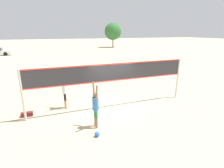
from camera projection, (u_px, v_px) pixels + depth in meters
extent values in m
plane|color=#C6B28C|center=(112.00, 107.00, 10.00)|extent=(200.00, 200.00, 0.00)
cylinder|color=beige|center=(22.00, 96.00, 8.12)|extent=(0.11, 0.11, 2.52)
cylinder|color=beige|center=(177.00, 79.00, 11.14)|extent=(0.11, 0.11, 2.52)
cube|color=#2D2D33|center=(112.00, 72.00, 9.41)|extent=(8.83, 0.02, 0.97)
cube|color=red|center=(112.00, 64.00, 9.28)|extent=(8.83, 0.03, 0.06)
cube|color=red|center=(112.00, 81.00, 9.54)|extent=(8.83, 0.03, 0.06)
cylinder|color=#8C664C|center=(97.00, 123.00, 7.78)|extent=(0.11, 0.11, 0.46)
cylinder|color=#267F3F|center=(96.00, 115.00, 7.66)|extent=(0.12, 0.12, 0.38)
cylinder|color=#8C664C|center=(95.00, 121.00, 7.96)|extent=(0.11, 0.11, 0.46)
cylinder|color=#267F3F|center=(95.00, 113.00, 7.84)|extent=(0.12, 0.12, 0.38)
cylinder|color=#3372BF|center=(95.00, 104.00, 7.60)|extent=(0.28, 0.28, 0.60)
sphere|color=#8C664C|center=(95.00, 95.00, 7.49)|extent=(0.23, 0.23, 0.23)
cylinder|color=#8C664C|center=(97.00, 92.00, 7.22)|extent=(0.08, 0.22, 0.67)
cylinder|color=#8C664C|center=(94.00, 89.00, 7.65)|extent=(0.08, 0.22, 0.67)
cylinder|color=tan|center=(65.00, 103.00, 9.90)|extent=(0.11, 0.11, 0.49)
cylinder|color=black|center=(65.00, 96.00, 9.77)|extent=(0.12, 0.12, 0.40)
cylinder|color=tan|center=(66.00, 105.00, 9.72)|extent=(0.11, 0.11, 0.49)
cylinder|color=black|center=(65.00, 97.00, 9.60)|extent=(0.12, 0.12, 0.40)
cylinder|color=white|center=(64.00, 88.00, 9.54)|extent=(0.28, 0.28, 0.63)
sphere|color=tan|center=(64.00, 80.00, 9.41)|extent=(0.25, 0.25, 0.25)
cylinder|color=tan|center=(63.00, 76.00, 9.57)|extent=(0.08, 0.23, 0.71)
cylinder|color=tan|center=(64.00, 78.00, 9.14)|extent=(0.08, 0.23, 0.71)
sphere|color=blue|center=(97.00, 134.00, 7.17)|extent=(0.22, 0.22, 0.22)
cube|color=maroon|center=(27.00, 114.00, 8.90)|extent=(0.56, 0.25, 0.21)
cylinder|color=black|center=(7.00, 53.00, 32.65)|extent=(0.64, 0.22, 0.64)
cylinder|color=black|center=(5.00, 54.00, 31.21)|extent=(0.64, 0.22, 0.64)
cylinder|color=#4C3823|center=(113.00, 42.00, 48.00)|extent=(0.26, 0.26, 2.94)
sphere|color=#2D662D|center=(113.00, 31.00, 47.22)|extent=(4.53, 4.53, 4.53)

